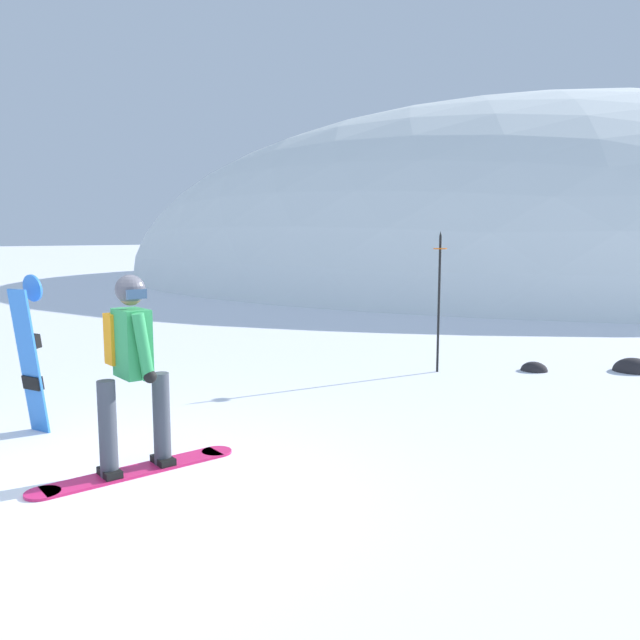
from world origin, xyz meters
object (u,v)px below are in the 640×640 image
at_px(spare_snowboard, 30,354).
at_px(rock_dark, 633,372).
at_px(piste_marker_near, 439,293).
at_px(rock_mid, 534,371).
at_px(snowboarder_main, 132,368).

xyz_separation_m(spare_snowboard, rock_dark, (5.22, 6.49, -0.84)).
bearing_deg(piste_marker_near, rock_mid, 32.18).
bearing_deg(rock_mid, spare_snowboard, -123.89).
bearing_deg(spare_snowboard, snowboarder_main, -8.43).
relative_size(piste_marker_near, rock_mid, 5.26).
bearing_deg(rock_dark, rock_mid, -152.05).
distance_m(spare_snowboard, piste_marker_near, 5.65).
bearing_deg(piste_marker_near, spare_snowboard, -117.70).
bearing_deg(rock_dark, snowboarder_main, -117.32).
xyz_separation_m(spare_snowboard, piste_marker_near, (2.62, 4.99, 0.37)).
relative_size(spare_snowboard, piste_marker_near, 0.78).
distance_m(snowboarder_main, piste_marker_near, 5.33).
height_order(rock_dark, rock_mid, rock_dark).
bearing_deg(spare_snowboard, rock_mid, 56.11).
height_order(piste_marker_near, rock_mid, piste_marker_near).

